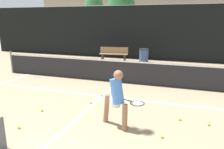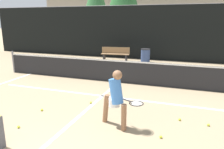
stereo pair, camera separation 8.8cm
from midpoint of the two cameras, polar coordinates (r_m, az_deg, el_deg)
name	(u,v)px [view 2 (the right image)]	position (r m, az deg, el deg)	size (l,w,h in m)	color
court_service_line	(103,96)	(7.64, -2.15, -5.61)	(8.25, 0.10, 0.01)	white
court_center_mark	(91,106)	(6.81, -5.14, -8.18)	(0.10, 5.53, 0.01)	white
net	(118,71)	(9.13, 1.95, 1.03)	(11.09, 0.09, 1.07)	slate
fence_back	(146,33)	(14.61, 9.01, 10.71)	(24.00, 0.06, 3.50)	black
player_practicing	(116,96)	(5.28, 1.55, -5.70)	(1.18, 0.48, 1.45)	#8C6042
tennis_ball_scattered_0	(161,137)	(5.21, 13.12, -15.58)	(0.07, 0.07, 0.07)	#D1E033
tennis_ball_scattered_1	(208,125)	(6.11, 24.27, -11.90)	(0.07, 0.07, 0.07)	#D1E033
tennis_ball_scattered_2	(19,127)	(5.94, -22.83, -12.47)	(0.07, 0.07, 0.07)	#D1E033
tennis_ball_scattered_5	(91,102)	(7.00, -5.20, -7.28)	(0.07, 0.07, 0.07)	#D1E033
tennis_ball_scattered_7	(180,119)	(6.14, 17.65, -11.12)	(0.07, 0.07, 0.07)	#D1E033
tennis_ball_scattered_8	(42,110)	(6.74, -17.49, -8.80)	(0.07, 0.07, 0.07)	#D1E033
courtside_bench	(115,53)	(14.05, 1.06, 5.55)	(1.84, 0.61, 0.86)	olive
trash_bin	(145,56)	(13.72, 8.89, 4.92)	(0.58, 0.58, 0.83)	#384C7F
parked_car	(211,49)	(16.97, 24.64, 6.13)	(1.73, 4.02, 1.38)	navy
building_far	(169,17)	(30.60, 14.82, 14.26)	(36.00, 2.40, 5.71)	gray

